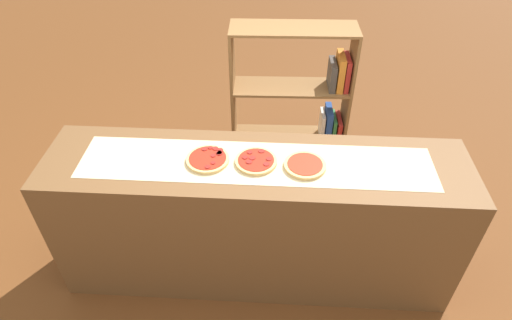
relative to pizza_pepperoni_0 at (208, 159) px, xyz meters
name	(u,v)px	position (x,y,z in m)	size (l,w,h in m)	color
ground_plane	(256,265)	(0.27, 0.00, -0.95)	(12.00, 12.00, 0.00)	brown
counter	(256,220)	(0.27, 0.00, -0.48)	(2.42, 0.58, 0.94)	brown
parchment_paper	(256,163)	(0.27, 0.00, -0.01)	(1.97, 0.37, 0.00)	beige
pizza_pepperoni_0	(208,159)	(0.00, 0.00, 0.00)	(0.24, 0.24, 0.03)	#DBB26B
pizza_pepperoni_1	(256,160)	(0.27, 0.00, 0.00)	(0.23, 0.23, 0.03)	#DBB26B
pizza_plain_2	(305,165)	(0.54, -0.02, 0.00)	(0.23, 0.23, 0.02)	#DBB26B
bookshelf	(304,121)	(0.58, 0.92, -0.35)	(0.87, 0.30, 1.34)	brown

